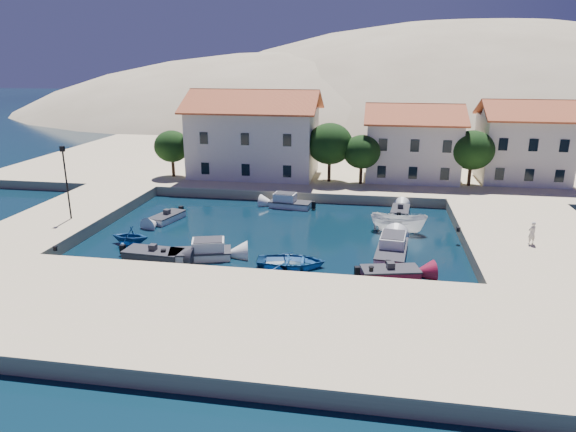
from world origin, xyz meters
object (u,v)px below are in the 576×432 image
object	(u,v)px
building_mid	(412,141)
building_right	(523,140)
building_left	(254,132)
lamppost	(66,176)
pedestrian	(532,233)
rowboat_south	(291,266)
boat_east	(398,232)
cabin_cruiser_south	(200,252)
cabin_cruiser_east	(392,250)

from	to	relation	value
building_mid	building_right	size ratio (longest dim) A/B	1.11
building_left	lamppost	xyz separation A→B (m)	(-11.50, -20.00, -1.18)
building_mid	pedestrian	distance (m)	22.66
building_mid	lamppost	size ratio (longest dim) A/B	1.69
building_mid	pedestrian	xyz separation A→B (m)	(7.54, -21.11, -3.35)
rowboat_south	boat_east	xyz separation A→B (m)	(7.74, 8.94, 0.00)
cabin_cruiser_south	rowboat_south	xyz separation A→B (m)	(6.88, -0.40, -0.48)
lamppost	boat_east	size ratio (longest dim) A/B	1.32
building_left	building_mid	xyz separation A→B (m)	(18.00, 1.00, -0.71)
building_right	cabin_cruiser_south	bearing A→B (deg)	-137.08
building_left	building_right	xyz separation A→B (m)	(30.00, 2.00, -0.46)
pedestrian	building_right	bearing A→B (deg)	-126.84
building_left	lamppost	size ratio (longest dim) A/B	2.36
lamppost	cabin_cruiser_south	distance (m)	14.42
cabin_cruiser_east	lamppost	bearing A→B (deg)	92.88
building_left	boat_east	size ratio (longest dim) A/B	3.11
building_mid	building_right	distance (m)	12.04
building_right	rowboat_south	size ratio (longest dim) A/B	1.94
building_left	rowboat_south	bearing A→B (deg)	-71.34
building_left	cabin_cruiser_east	world-z (taller)	building_left
cabin_cruiser_south	cabin_cruiser_east	bearing A→B (deg)	-4.21
cabin_cruiser_south	building_right	bearing A→B (deg)	27.00
building_left	cabin_cruiser_south	size ratio (longest dim) A/B	3.03
cabin_cruiser_east	boat_east	size ratio (longest dim) A/B	1.16
building_mid	lamppost	bearing A→B (deg)	-144.55
building_left	pedestrian	distance (m)	32.76
lamppost	boat_east	distance (m)	28.34
cabin_cruiser_east	pedestrian	size ratio (longest dim) A/B	3.16
lamppost	rowboat_south	xyz separation A→B (m)	(19.90, -4.88, -4.75)
lamppost	cabin_cruiser_east	world-z (taller)	lamppost
cabin_cruiser_south	rowboat_south	bearing A→B (deg)	-19.21
building_left	building_mid	size ratio (longest dim) A/B	1.40
building_right	cabin_cruiser_south	distance (m)	39.21
lamppost	rowboat_south	distance (m)	21.03
boat_east	rowboat_south	bearing A→B (deg)	147.99
cabin_cruiser_south	boat_east	distance (m)	16.94
building_right	cabin_cruiser_south	xyz separation A→B (m)	(-28.48, -26.48, -5.00)
building_mid	building_left	bearing A→B (deg)	-176.82
pedestrian	boat_east	bearing A→B (deg)	-49.36
building_right	pedestrian	bearing A→B (deg)	-101.41
cabin_cruiser_south	pedestrian	bearing A→B (deg)	-5.61
rowboat_south	pedestrian	xyz separation A→B (m)	(17.14, 4.76, 1.87)
rowboat_south	pedestrian	size ratio (longest dim) A/B	2.80
building_right	lamppost	bearing A→B (deg)	-152.07
lamppost	building_left	bearing A→B (deg)	60.10
cabin_cruiser_south	cabin_cruiser_east	xyz separation A→B (m)	(13.94, 2.89, 0.00)
building_right	cabin_cruiser_east	size ratio (longest dim) A/B	1.72
cabin_cruiser_south	boat_east	bearing A→B (deg)	14.38
cabin_cruiser_south	cabin_cruiser_east	size ratio (longest dim) A/B	0.89
boat_east	pedestrian	bearing A→B (deg)	-105.04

